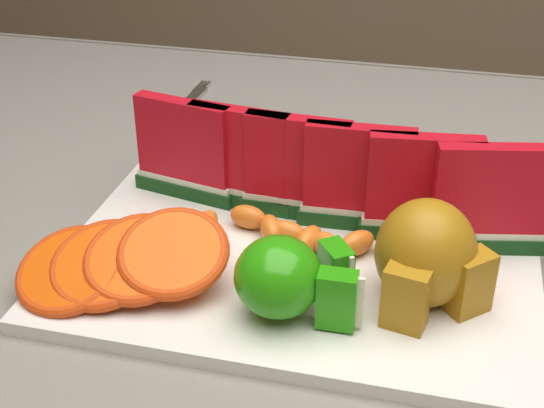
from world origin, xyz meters
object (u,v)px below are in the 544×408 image
pear_cluster (427,258)px  platter (300,256)px  apple_cluster (288,278)px  fork (181,110)px

pear_cluster → platter: bearing=157.7°
platter → apple_cluster: apple_cluster is taller
apple_cluster → fork: apple_cluster is taller
pear_cluster → fork: pear_cluster is taller
platter → fork: platter is taller
pear_cluster → apple_cluster: bearing=-155.9°
platter → pear_cluster: size_ratio=4.06×
apple_cluster → platter: bearing=95.7°
platter → pear_cluster: (0.11, -0.04, 0.04)m
platter → apple_cluster: bearing=-84.3°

